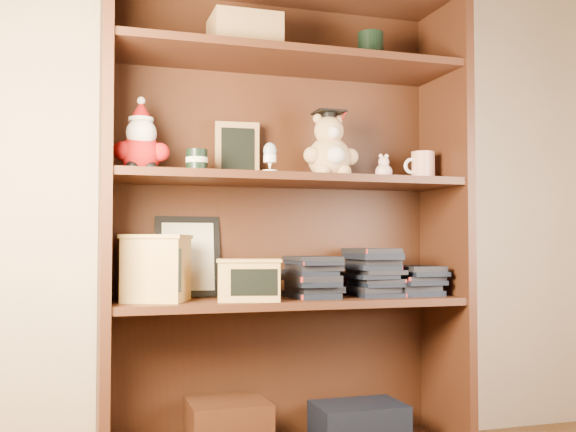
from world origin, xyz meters
The scene contains 16 objects.
bookcase centered at (-0.09, 1.36, 0.78)m, with size 1.20×0.35×1.60m.
shelf_lower centered at (-0.09, 1.30, 0.54)m, with size 1.14×0.33×0.02m.
shelf_upper centered at (-0.09, 1.30, 0.94)m, with size 1.14×0.33×0.02m.
santa_plush centered at (-0.56, 1.30, 1.04)m, with size 0.17×0.12×0.24m.
teachers_tin centered at (-0.39, 1.30, 0.99)m, with size 0.07×0.07×0.08m.
chalkboard_plaque centered at (-0.23, 1.42, 1.04)m, with size 0.15×0.09×0.19m.
egg_cup centered at (-0.17, 1.23, 1.00)m, with size 0.05×0.05×0.10m.
grad_teddy_bear centered at (0.06, 1.30, 1.04)m, with size 0.19×0.17×0.23m.
pink_figurine centered at (0.26, 1.30, 0.98)m, with size 0.06×0.06×0.09m.
teacher_mug centered at (0.41, 1.30, 1.00)m, with size 0.12×0.08×0.10m.
certificate_frame centered at (-0.40, 1.44, 0.69)m, with size 0.22×0.06×0.27m.
treats_box centered at (-0.51, 1.30, 0.65)m, with size 0.24×0.24×0.21m.
pencils_box centered at (-0.23, 1.24, 0.62)m, with size 0.23×0.18×0.13m.
book_stack_left centered at (0.00, 1.30, 0.61)m, with size 0.14×0.20×0.13m.
book_stack_mid centered at (0.22, 1.30, 0.63)m, with size 0.14×0.20×0.16m.
book_stack_right centered at (0.38, 1.30, 0.60)m, with size 0.14×0.20×0.10m.
Camera 1 is at (-0.74, -0.81, 0.73)m, focal length 42.00 mm.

